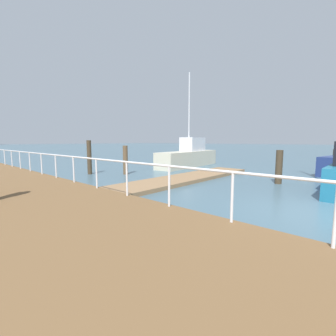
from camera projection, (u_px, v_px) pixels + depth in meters
ground_plane at (44, 165)px, 19.79m from camera, size 300.00×300.00×0.00m
floating_dock at (183, 179)px, 12.20m from camera, size 10.97×2.00×0.18m
boardwalk_railing at (73, 162)px, 9.35m from camera, size 0.06×24.46×1.08m
dock_piling_0 at (335, 161)px, 15.36m from camera, size 0.33×0.33×1.54m
dock_piling_1 at (279, 167)px, 11.21m from camera, size 0.32×0.32×1.65m
dock_piling_2 at (125, 160)px, 14.40m from camera, size 0.30×0.30×1.80m
dock_piling_3 at (89, 157)px, 14.45m from camera, size 0.27×0.27×2.13m
moored_boat_0 at (189, 156)px, 19.00m from camera, size 7.43×2.32×7.47m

